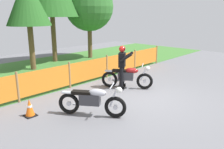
{
  "coord_description": "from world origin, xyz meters",
  "views": [
    {
      "loc": [
        -6.4,
        -4.49,
        2.9
      ],
      "look_at": [
        -0.89,
        0.6,
        0.9
      ],
      "focal_mm": 37.0,
      "sensor_mm": 36.0,
      "label": 1
    }
  ],
  "objects": [
    {
      "name": "barrier_fence",
      "position": [
        0.0,
        2.73,
        0.54
      ],
      "size": [
        10.71,
        0.08,
        1.05
      ],
      "color": "#997547",
      "rests_on": "ground"
    },
    {
      "name": "ground",
      "position": [
        0.0,
        0.0,
        -0.01
      ],
      "size": [
        24.0,
        24.0,
        0.02
      ],
      "primitive_type": "cube",
      "color": "slate"
    },
    {
      "name": "tree_near_left",
      "position": [
        -0.47,
        6.68,
        3.49
      ],
      "size": [
        2.21,
        2.21,
        4.75
      ],
      "color": "brown",
      "rests_on": "ground"
    },
    {
      "name": "motorcycle_lead",
      "position": [
        -2.23,
        0.15,
        0.47
      ],
      "size": [
        1.16,
        1.79,
        0.96
      ],
      "rotation": [
        0.0,
        0.0,
        -1.02
      ],
      "color": "black",
      "rests_on": "ground"
    },
    {
      "name": "traffic_cone",
      "position": [
        -3.48,
        1.45,
        0.26
      ],
      "size": [
        0.32,
        0.32,
        0.53
      ],
      "color": "black",
      "rests_on": "ground"
    },
    {
      "name": "grass_verge",
      "position": [
        0.0,
        6.03,
        0.01
      ],
      "size": [
        24.0,
        6.6,
        0.01
      ],
      "primitive_type": "cube",
      "color": "#427A33",
      "rests_on": "ground"
    },
    {
      "name": "motorcycle_trailing",
      "position": [
        0.46,
        1.03,
        0.47
      ],
      "size": [
        1.17,
        1.8,
        0.97
      ],
      "rotation": [
        0.0,
        0.0,
        -1.02
      ],
      "color": "black",
      "rests_on": "ground"
    },
    {
      "name": "rider_trailing",
      "position": [
        0.35,
        1.2,
        0.92
      ],
      "size": [
        0.71,
        0.72,
        1.69
      ],
      "rotation": [
        0.0,
        0.0,
        -1.02
      ],
      "color": "black",
      "rests_on": "ground"
    },
    {
      "name": "tree_rightmost",
      "position": [
        3.86,
        6.98,
        3.29
      ],
      "size": [
        3.1,
        3.1,
        4.85
      ],
      "color": "brown",
      "rests_on": "ground"
    }
  ]
}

